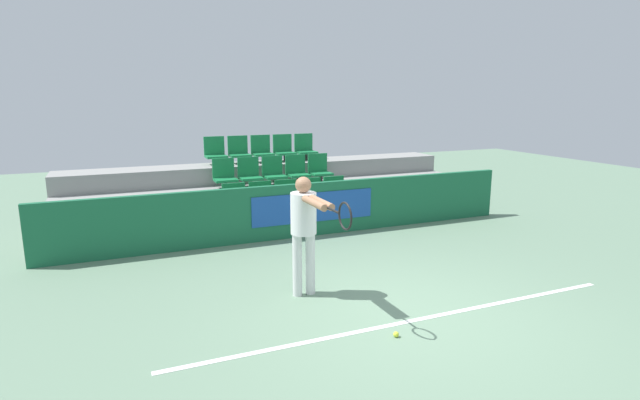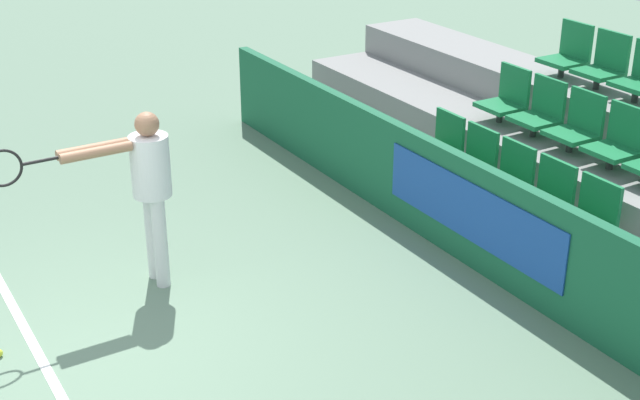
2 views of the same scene
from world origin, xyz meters
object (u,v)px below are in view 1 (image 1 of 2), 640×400
Objects in this scene: stadium_chair_14 at (305,148)px; stadium_chair_7 at (274,172)px; stadium_chair_2 at (287,197)px; tennis_ball at (396,334)px; stadium_chair_3 at (312,195)px; stadium_chair_6 at (250,173)px; stadium_chair_5 at (225,175)px; tennis_player at (305,223)px; stadium_chair_10 at (215,152)px; stadium_chair_13 at (284,149)px; stadium_chair_1 at (262,199)px; stadium_chair_0 at (235,201)px; stadium_chair_4 at (336,193)px; stadium_chair_8 at (297,171)px; stadium_chair_9 at (319,169)px; stadium_chair_12 at (262,150)px; stadium_chair_11 at (239,151)px.

stadium_chair_7 is at bearing -140.60° from stadium_chair_14.
stadium_chair_2 is 4.99m from tennis_ball.
stadium_chair_7 is (-0.54, 0.89, 0.39)m from stadium_chair_3.
tennis_ball is (0.11, -5.82, -1.02)m from stadium_chair_6.
stadium_chair_5 is 0.38× the size of tennis_player.
stadium_chair_10 is 1.62m from stadium_chair_13.
stadium_chair_1 is 1.00× the size of stadium_chair_6.
stadium_chair_13 is 5.42m from tennis_player.
stadium_chair_0 and stadium_chair_4 have the same top height.
tennis_ball is (-0.97, -5.82, -1.02)m from stadium_chair_8.
stadium_chair_1 is 2.22m from stadium_chair_13.
stadium_chair_0 is at bearing -157.67° from stadium_chair_9.
stadium_chair_1 is 2.01m from stadium_chair_10.
stadium_chair_10 and stadium_chair_12 have the same top height.
stadium_chair_7 reaches higher than stadium_chair_0.
stadium_chair_11 reaches higher than tennis_ball.
stadium_chair_10 is at bearing 90.71° from tennis_player.
stadium_chair_4 is 1.00× the size of stadium_chair_10.
stadium_chair_8 is (0.00, 0.89, 0.39)m from stadium_chair_3.
stadium_chair_7 is 1.00× the size of stadium_chair_9.
stadium_chair_4 is (1.08, 0.00, 0.00)m from stadium_chair_2.
stadium_chair_6 is 1.00× the size of stadium_chair_14.
tennis_player is at bearing -102.30° from stadium_chair_7.
stadium_chair_10 reaches higher than stadium_chair_3.
stadium_chair_7 is at bearing 85.82° from tennis_ball.
stadium_chair_13 is (0.54, 0.89, 0.39)m from stadium_chair_7.
stadium_chair_10 is (-0.54, 1.78, 0.78)m from stadium_chair_1.
stadium_chair_10 is at bearing 132.40° from stadium_chair_3.
stadium_chair_6 is 1.08m from stadium_chair_8.
stadium_chair_10 is at bearing 180.00° from stadium_chair_11.
stadium_chair_0 is 2.16m from stadium_chair_4.
stadium_chair_9 is at bearing 64.05° from tennis_player.
stadium_chair_7 is (0.54, 0.89, 0.39)m from stadium_chair_1.
stadium_chair_13 is at bearing 0.00° from stadium_chair_11.
stadium_chair_5 reaches higher than stadium_chair_0.
stadium_chair_0 is 1.89m from stadium_chair_8.
tennis_ball is at bearing -94.93° from stadium_chair_2.
stadium_chair_14 reaches higher than stadium_chair_8.
stadium_chair_0 is at bearing -90.00° from stadium_chair_5.
stadium_chair_2 is 0.38× the size of tennis_player.
stadium_chair_14 is (0.54, 1.78, 0.78)m from stadium_chair_3.
stadium_chair_7 is 1.11m from stadium_chair_13.
stadium_chair_9 is (0.54, 0.89, 0.39)m from stadium_chair_3.
stadium_chair_3 is 2.01m from stadium_chair_12.
tennis_ball is (0.52, -1.51, -1.00)m from tennis_player.
stadium_chair_12 is (-0.54, 0.89, 0.39)m from stadium_chair_8.
stadium_chair_14 is 0.38× the size of tennis_player.
stadium_chair_2 is at bearing -58.67° from stadium_chair_6.
stadium_chair_1 is 1.00× the size of stadium_chair_4.
stadium_chair_2 is 0.54m from stadium_chair_3.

